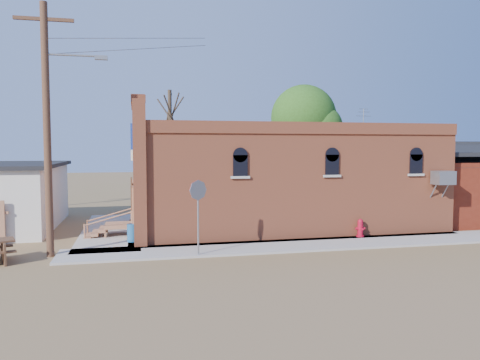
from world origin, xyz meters
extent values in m
plane|color=olive|center=(0.00, 0.00, 0.00)|extent=(120.00, 120.00, 0.00)
cube|color=#9E9991|center=(1.50, 0.90, 0.04)|extent=(19.00, 2.20, 0.08)
cube|color=#9E9991|center=(-6.30, 6.00, 0.04)|extent=(2.60, 10.00, 0.08)
cube|color=#CB623E|center=(2.00, 5.50, 2.25)|extent=(14.00, 7.00, 4.50)
cube|color=black|center=(2.00, 5.50, 4.55)|extent=(13.80, 6.80, 0.12)
cube|color=#CB623E|center=(-5.00, 5.50, 2.90)|extent=(0.50, 7.40, 5.80)
cube|color=navy|center=(-5.30, 4.30, 4.00)|extent=(0.08, 1.10, 1.56)
cube|color=gray|center=(8.10, 1.55, 2.60)|extent=(0.85, 0.65, 0.60)
cube|color=#5D1C10|center=(11.50, 5.50, 1.60)|extent=(5.00, 6.00, 3.20)
cylinder|color=#442D1B|center=(-8.20, 1.20, 4.50)|extent=(0.26, 0.26, 9.00)
cube|color=#442D1B|center=(-8.20, 1.20, 8.40)|extent=(2.00, 0.12, 0.12)
cylinder|color=gray|center=(-7.30, 1.20, 7.20)|extent=(1.80, 0.08, 0.08)
cube|color=gray|center=(-6.30, 1.20, 7.15)|extent=(0.45, 0.22, 0.14)
cylinder|color=#4A352A|center=(-3.00, 13.00, 3.75)|extent=(0.24, 0.24, 7.50)
cylinder|color=#4A352A|center=(6.00, 13.50, 3.15)|extent=(0.28, 0.28, 6.30)
sphere|color=#2A4D16|center=(6.00, 13.50, 5.95)|extent=(4.40, 4.40, 4.40)
cylinder|color=#A2091F|center=(4.28, 1.80, 0.11)|extent=(0.39, 0.39, 0.06)
cylinder|color=#A2091F|center=(4.28, 1.80, 0.44)|extent=(0.27, 0.27, 0.58)
sphere|color=#A2091F|center=(4.28, 1.80, 0.74)|extent=(0.23, 0.23, 0.23)
cylinder|color=#A2091F|center=(4.28, 1.65, 0.44)|extent=(0.12, 0.14, 0.11)
cylinder|color=#A2091F|center=(4.13, 1.80, 0.44)|extent=(0.14, 0.12, 0.11)
cylinder|color=#A2091F|center=(4.43, 1.80, 0.44)|extent=(0.14, 0.12, 0.11)
cylinder|color=gray|center=(-2.99, 0.00, 1.30)|extent=(0.07, 0.07, 2.45)
cylinder|color=gray|center=(-2.99, -0.02, 2.41)|extent=(0.66, 0.38, 0.73)
cylinder|color=red|center=(-2.99, 0.02, 2.41)|extent=(0.66, 0.38, 0.73)
cylinder|color=#1B5389|center=(-5.30, 2.95, 0.44)|extent=(0.58, 0.58, 0.72)
cube|color=#513320|center=(-9.60, 0.71, 0.37)|extent=(0.54, 1.43, 0.74)
camera|label=1|loc=(-5.19, -16.53, 3.94)|focal=35.00mm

